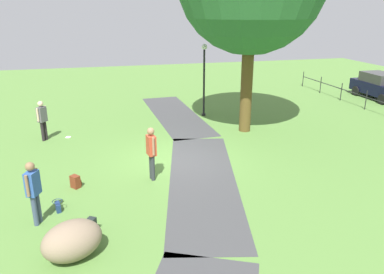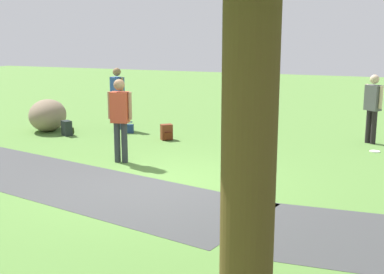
% 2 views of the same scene
% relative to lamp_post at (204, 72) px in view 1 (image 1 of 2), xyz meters
% --- Properties ---
extents(ground_plane, '(48.00, 48.00, 0.00)m').
position_rel_lamp_post_xyz_m(ground_plane, '(5.44, -2.57, -2.24)').
color(ground_plane, '#57833A').
extents(footpath_segment_near, '(8.09, 2.49, 0.01)m').
position_rel_lamp_post_xyz_m(footpath_segment_near, '(-0.57, -1.39, -2.23)').
color(footpath_segment_near, '#404041').
rests_on(footpath_segment_near, ground).
extents(footpath_segment_mid, '(8.28, 3.90, 0.01)m').
position_rel_lamp_post_xyz_m(footpath_segment_mid, '(7.33, -2.13, -2.23)').
color(footpath_segment_mid, '#404041').
rests_on(footpath_segment_mid, ground).
extents(lamp_post, '(0.28, 0.28, 3.63)m').
position_rel_lamp_post_xyz_m(lamp_post, '(0.00, 0.00, 0.00)').
color(lamp_post, black).
rests_on(lamp_post, ground).
extents(lawn_boulder, '(1.47, 1.64, 0.88)m').
position_rel_lamp_post_xyz_m(lawn_boulder, '(10.45, -6.01, -1.80)').
color(lawn_boulder, '#87725B').
rests_on(lawn_boulder, ground).
extents(woman_with_handbag, '(0.48, 0.36, 1.72)m').
position_rel_lamp_post_xyz_m(woman_with_handbag, '(8.77, -6.97, -1.24)').
color(woman_with_handbag, '#3C4964').
rests_on(woman_with_handbag, ground).
extents(man_near_boulder, '(0.43, 0.41, 1.70)m').
position_rel_lamp_post_xyz_m(man_near_boulder, '(2.01, -7.55, -1.25)').
color(man_near_boulder, black).
rests_on(man_near_boulder, ground).
extents(passerby_on_path, '(0.51, 0.30, 1.76)m').
position_rel_lamp_post_xyz_m(passerby_on_path, '(6.88, -3.71, -1.21)').
color(passerby_on_path, '#2D3136').
rests_on(passerby_on_path, ground).
extents(handbag_on_grass, '(0.34, 0.33, 0.31)m').
position_rel_lamp_post_xyz_m(handbag_on_grass, '(8.24, -6.53, -2.10)').
color(handbag_on_grass, navy).
rests_on(handbag_on_grass, ground).
extents(backpack_by_boulder, '(0.34, 0.35, 0.40)m').
position_rel_lamp_post_xyz_m(backpack_by_boulder, '(9.57, -5.65, -2.04)').
color(backpack_by_boulder, '#1F2726').
rests_on(backpack_by_boulder, ground).
extents(spare_backpack_on_lawn, '(0.35, 0.35, 0.40)m').
position_rel_lamp_post_xyz_m(spare_backpack_on_lawn, '(6.89, -6.11, -2.04)').
color(spare_backpack_on_lawn, maroon).
rests_on(spare_backpack_on_lawn, ground).
extents(frisbee_on_grass, '(0.24, 0.24, 0.02)m').
position_rel_lamp_post_xyz_m(frisbee_on_grass, '(1.88, -6.64, -2.23)').
color(frisbee_on_grass, white).
rests_on(frisbee_on_grass, ground).
extents(parked_coupe_black, '(3.92, 1.78, 1.56)m').
position_rel_lamp_post_xyz_m(parked_coupe_black, '(-0.94, 11.43, -1.43)').
color(parked_coupe_black, black).
rests_on(parked_coupe_black, ground).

